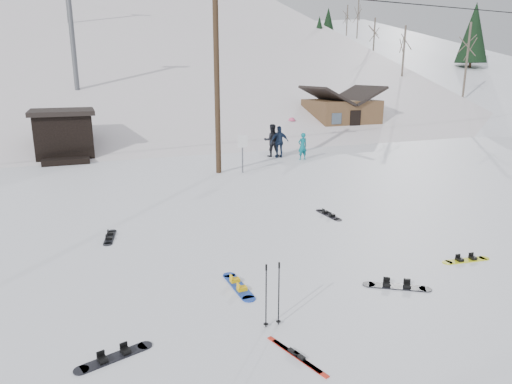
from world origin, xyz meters
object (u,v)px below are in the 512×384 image
object	(u,v)px
cabin	(341,116)
hero_skis	(296,355)
hero_snowboard	(238,286)
utility_pole	(217,74)

from	to	relation	value
cabin	hero_skis	xyz separation A→B (m)	(-16.10, -24.84, -1.46)
hero_snowboard	hero_skis	bearing A→B (deg)	179.87
cabin	hero_snowboard	bearing A→B (deg)	-126.33
cabin	hero_snowboard	size ratio (longest dim) A/B	3.39
utility_pole	hero_snowboard	world-z (taller)	utility_pole
cabin	hero_snowboard	world-z (taller)	cabin
utility_pole	hero_snowboard	bearing A→B (deg)	-104.79
utility_pole	hero_skis	xyz separation A→B (m)	(-3.10, -14.85, -4.66)
cabin	hero_skis	world-z (taller)	cabin
cabin	hero_snowboard	xyz separation A→B (m)	(-16.16, -21.97, -1.45)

